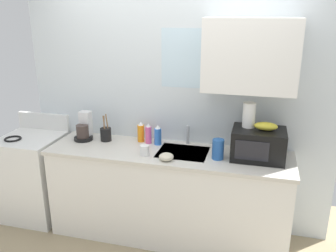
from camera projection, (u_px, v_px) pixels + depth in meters
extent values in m
cube|color=silver|center=(177.00, 106.00, 3.53)|extent=(3.06, 0.10, 2.50)
cube|color=white|center=(250.00, 56.00, 3.00)|extent=(0.79, 0.32, 0.62)
cube|color=silver|center=(191.00, 59.00, 3.31)|extent=(0.56, 0.02, 0.55)
cube|color=white|center=(168.00, 196.00, 3.47)|extent=(2.26, 0.60, 0.86)
cube|color=beige|center=(168.00, 153.00, 3.33)|extent=(2.29, 0.63, 0.03)
cube|color=#9EA0A5|center=(183.00, 159.00, 3.33)|extent=(0.46, 0.38, 0.14)
cylinder|color=#B2B5BA|center=(188.00, 135.00, 3.48)|extent=(0.03, 0.03, 0.19)
cube|color=white|center=(34.00, 177.00, 3.82)|extent=(0.60, 0.60, 0.90)
torus|color=black|center=(13.00, 139.00, 3.62)|extent=(0.17, 0.17, 0.02)
cube|color=white|center=(44.00, 121.00, 3.91)|extent=(0.60, 0.04, 0.18)
cube|color=black|center=(258.00, 144.00, 3.13)|extent=(0.46, 0.34, 0.27)
cube|color=black|center=(252.00, 151.00, 2.98)|extent=(0.28, 0.01, 0.17)
ellipsoid|color=gold|center=(266.00, 126.00, 3.06)|extent=(0.20, 0.11, 0.07)
cylinder|color=white|center=(249.00, 115.00, 3.12)|extent=(0.11, 0.11, 0.22)
cylinder|color=black|center=(84.00, 138.00, 3.61)|extent=(0.19, 0.19, 0.03)
cylinder|color=#3F332D|center=(82.00, 131.00, 3.58)|extent=(0.12, 0.12, 0.13)
cube|color=silver|center=(86.00, 124.00, 3.63)|extent=(0.11, 0.09, 0.26)
cylinder|color=blue|center=(158.00, 137.00, 3.47)|extent=(0.07, 0.07, 0.16)
cone|color=white|center=(158.00, 127.00, 3.44)|extent=(0.05, 0.05, 0.04)
cylinder|color=#E55999|center=(148.00, 135.00, 3.50)|extent=(0.06, 0.06, 0.17)
cone|color=white|center=(148.00, 125.00, 3.47)|extent=(0.05, 0.05, 0.04)
cylinder|color=orange|center=(141.00, 133.00, 3.55)|extent=(0.07, 0.07, 0.17)
cone|color=white|center=(141.00, 123.00, 3.51)|extent=(0.05, 0.05, 0.04)
cylinder|color=#2659A5|center=(218.00, 149.00, 3.13)|extent=(0.10, 0.10, 0.18)
cylinder|color=white|center=(145.00, 150.00, 3.22)|extent=(0.08, 0.08, 0.09)
cylinder|color=black|center=(106.00, 134.00, 3.58)|extent=(0.11, 0.11, 0.13)
cylinder|color=olive|center=(104.00, 126.00, 3.55)|extent=(0.03, 0.03, 0.22)
cylinder|color=olive|center=(107.00, 125.00, 3.55)|extent=(0.03, 0.01, 0.24)
cylinder|color=olive|center=(104.00, 127.00, 3.53)|extent=(0.02, 0.03, 0.23)
ellipsoid|color=beige|center=(166.00, 157.00, 3.12)|extent=(0.13, 0.13, 0.06)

